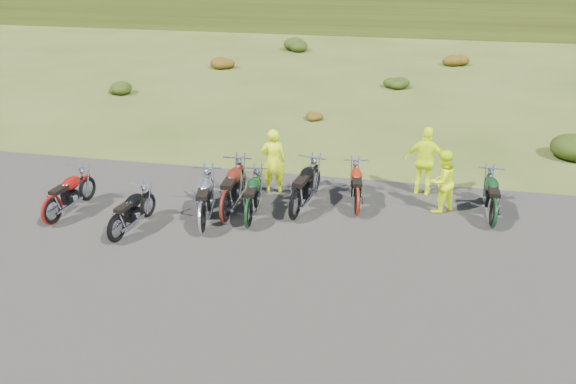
% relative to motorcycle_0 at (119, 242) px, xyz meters
% --- Properties ---
extents(ground, '(300.00, 300.00, 0.00)m').
position_rel_motorcycle_0_xyz_m(ground, '(3.26, 0.53, 0.00)').
color(ground, '#374416').
rests_on(ground, ground).
extents(gravel_pad, '(20.00, 12.00, 0.04)m').
position_rel_motorcycle_0_xyz_m(gravel_pad, '(3.26, -1.47, 0.00)').
color(gravel_pad, black).
rests_on(gravel_pad, ground).
extents(shrub_1, '(1.03, 1.03, 0.61)m').
position_rel_motorcycle_0_xyz_m(shrub_1, '(-5.84, 11.83, 0.31)').
color(shrub_1, black).
rests_on(shrub_1, ground).
extents(shrub_2, '(1.30, 1.30, 0.77)m').
position_rel_motorcycle_0_xyz_m(shrub_2, '(-2.94, 17.13, 0.38)').
color(shrub_2, '#5B300B').
rests_on(shrub_2, ground).
extents(shrub_3, '(1.56, 1.56, 0.92)m').
position_rel_motorcycle_0_xyz_m(shrub_3, '(-0.04, 22.43, 0.46)').
color(shrub_3, black).
rests_on(shrub_3, ground).
extents(shrub_4, '(0.77, 0.77, 0.45)m').
position_rel_motorcycle_0_xyz_m(shrub_4, '(2.86, 9.73, 0.23)').
color(shrub_4, '#5B300B').
rests_on(shrub_4, ground).
extents(shrub_5, '(1.03, 1.03, 0.61)m').
position_rel_motorcycle_0_xyz_m(shrub_5, '(5.76, 15.03, 0.31)').
color(shrub_5, black).
rests_on(shrub_5, ground).
extents(shrub_6, '(1.30, 1.30, 0.77)m').
position_rel_motorcycle_0_xyz_m(shrub_6, '(8.66, 20.33, 0.38)').
color(shrub_6, '#5B300B').
rests_on(shrub_6, ground).
extents(motorcycle_0, '(0.91, 1.95, 0.98)m').
position_rel_motorcycle_0_xyz_m(motorcycle_0, '(0.00, 0.00, 0.00)').
color(motorcycle_0, black).
rests_on(motorcycle_0, ground).
extents(motorcycle_1, '(0.91, 2.06, 1.04)m').
position_rel_motorcycle_0_xyz_m(motorcycle_1, '(-1.88, 0.48, 0.00)').
color(motorcycle_1, maroon).
rests_on(motorcycle_1, ground).
extents(motorcycle_2, '(0.82, 2.07, 1.06)m').
position_rel_motorcycle_0_xyz_m(motorcycle_2, '(2.70, 1.21, 0.00)').
color(motorcycle_2, black).
rests_on(motorcycle_2, ground).
extents(motorcycle_3, '(1.14, 2.28, 1.14)m').
position_rel_motorcycle_0_xyz_m(motorcycle_3, '(1.72, 0.74, 0.00)').
color(motorcycle_3, '#BBBBC1').
rests_on(motorcycle_3, ground).
extents(motorcycle_4, '(0.83, 2.30, 1.20)m').
position_rel_motorcycle_0_xyz_m(motorcycle_4, '(2.10, 1.34, 0.00)').
color(motorcycle_4, '#57180E').
rests_on(motorcycle_4, ground).
extents(motorcycle_5, '(1.10, 2.34, 1.18)m').
position_rel_motorcycle_0_xyz_m(motorcycle_5, '(3.69, 1.82, 0.00)').
color(motorcycle_5, black).
rests_on(motorcycle_5, ground).
extents(motorcycle_6, '(0.93, 2.05, 1.03)m').
position_rel_motorcycle_0_xyz_m(motorcycle_6, '(5.13, 2.33, 0.00)').
color(motorcycle_6, maroon).
rests_on(motorcycle_6, ground).
extents(motorcycle_7, '(0.70, 2.04, 1.06)m').
position_rel_motorcycle_0_xyz_m(motorcycle_7, '(8.29, 2.32, 0.00)').
color(motorcycle_7, black).
rests_on(motorcycle_7, ground).
extents(person_middle, '(0.70, 0.53, 1.75)m').
position_rel_motorcycle_0_xyz_m(person_middle, '(2.84, 3.25, 0.87)').
color(person_middle, '#DAF80D').
rests_on(person_middle, ground).
extents(person_right_a, '(0.98, 0.97, 1.59)m').
position_rel_motorcycle_0_xyz_m(person_right_a, '(7.10, 2.95, 0.80)').
color(person_right_a, '#DAF80D').
rests_on(person_right_a, ground).
extents(person_right_b, '(1.13, 0.59, 1.84)m').
position_rel_motorcycle_0_xyz_m(person_right_b, '(6.73, 3.91, 0.92)').
color(person_right_b, '#DAF80D').
rests_on(person_right_b, ground).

